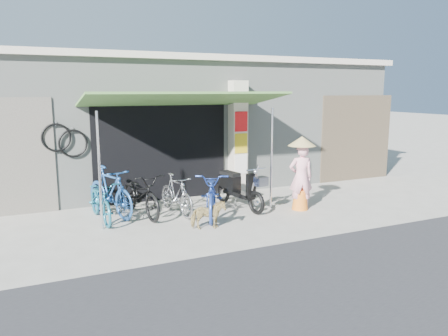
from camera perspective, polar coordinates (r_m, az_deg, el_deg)
name	(u,v)px	position (r m, az deg, el deg)	size (l,w,h in m)	color
ground	(252,221)	(9.40, 3.66, -6.90)	(80.00, 80.00, 0.00)	#A9A499
road_strip	(426,320)	(6.11, 24.93, -17.55)	(80.00, 6.00, 0.01)	#323235
bicycle_shop	(175,120)	(13.72, -6.36, 6.22)	(12.30, 5.30, 3.66)	#979D95
shop_pillar	(237,138)	(11.62, 1.77, 3.93)	(0.42, 0.44, 3.00)	beige
awning	(185,101)	(10.12, -5.16, 8.75)	(4.60, 1.88, 2.72)	#457133
neighbour_right	(356,138)	(14.08, 16.88, 3.76)	(2.60, 0.06, 2.60)	brown
bike_teal	(101,201)	(9.64, -15.79, -4.12)	(0.59, 1.68, 0.88)	#1C6880
bike_blue	(110,191)	(9.95, -14.66, -2.98)	(0.52, 1.83, 1.10)	#205095
bike_black	(141,194)	(9.82, -10.79, -3.37)	(0.65, 1.86, 0.98)	black
bike_silver	(176,194)	(9.83, -6.27, -3.44)	(0.43, 1.51, 0.91)	#A6A7AA
bike_navy	(212,194)	(9.60, -1.52, -3.35)	(0.68, 1.96, 1.03)	navy
street_dog	(208,215)	(8.77, -2.11, -6.17)	(0.31, 0.69, 0.58)	#9D8653
moped	(238,188)	(10.30, 1.79, -2.65)	(0.62, 1.83, 1.04)	black
nun	(301,174)	(10.23, 10.02, -0.72)	(0.65, 0.64, 1.72)	#F5A5B3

